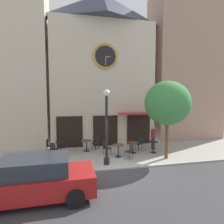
# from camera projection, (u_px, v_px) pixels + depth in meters

# --- Properties ---
(ground_plane) EXTENTS (27.44, 11.69, 0.13)m
(ground_plane) POSITION_uv_depth(u_px,v_px,m) (127.00, 178.00, 8.65)
(ground_plane) COLOR #9E998E
(clock_building) EXTENTS (7.95, 3.40, 11.67)m
(clock_building) POSITION_uv_depth(u_px,v_px,m) (103.00, 68.00, 14.85)
(clock_building) COLOR beige
(clock_building) RESTS_ON ground_plane
(neighbor_building_left) EXTENTS (6.11, 3.36, 13.07)m
(neighbor_building_left) POSITION_uv_depth(u_px,v_px,m) (5.00, 59.00, 13.89)
(neighbor_building_left) COLOR beige
(neighbor_building_left) RESTS_ON ground_plane
(neighbor_building_right) EXTENTS (6.03, 3.26, 12.56)m
(neighbor_building_right) POSITION_uv_depth(u_px,v_px,m) (184.00, 68.00, 16.96)
(neighbor_building_right) COLOR #9E7A66
(neighbor_building_right) RESTS_ON ground_plane
(street_lamp) EXTENTS (0.36, 0.36, 4.12)m
(street_lamp) POSITION_uv_depth(u_px,v_px,m) (107.00, 127.00, 10.18)
(street_lamp) COLOR black
(street_lamp) RESTS_ON ground_plane
(street_tree) EXTENTS (2.75, 2.48, 4.66)m
(street_tree) POSITION_uv_depth(u_px,v_px,m) (167.00, 103.00, 11.06)
(street_tree) COLOR brown
(street_tree) RESTS_ON ground_plane
(cafe_table_center_right) EXTENTS (0.68, 0.68, 0.76)m
(cafe_table_center_right) POSITION_uv_depth(u_px,v_px,m) (61.00, 145.00, 12.35)
(cafe_table_center_right) COLOR black
(cafe_table_center_right) RESTS_ON ground_plane
(cafe_table_near_curb) EXTENTS (0.78, 0.78, 0.74)m
(cafe_table_near_curb) POSITION_uv_depth(u_px,v_px,m) (87.00, 143.00, 12.79)
(cafe_table_near_curb) COLOR black
(cafe_table_near_curb) RESTS_ON ground_plane
(cafe_table_rightmost) EXTENTS (0.70, 0.70, 0.77)m
(cafe_table_rightmost) POSITION_uv_depth(u_px,v_px,m) (118.00, 148.00, 11.60)
(cafe_table_rightmost) COLOR black
(cafe_table_rightmost) RESTS_ON ground_plane
(cafe_table_center_left) EXTENTS (0.73, 0.73, 0.72)m
(cafe_table_center_left) POSITION_uv_depth(u_px,v_px,m) (133.00, 145.00, 12.37)
(cafe_table_center_left) COLOR black
(cafe_table_center_left) RESTS_ON ground_plane
(cafe_table_center) EXTENTS (0.67, 0.67, 0.76)m
(cafe_table_center) POSITION_uv_depth(u_px,v_px,m) (153.00, 145.00, 12.45)
(cafe_table_center) COLOR black
(cafe_table_center) RESTS_ON ground_plane
(cafe_chair_corner) EXTENTS (0.56, 0.56, 0.90)m
(cafe_chair_corner) POSITION_uv_depth(u_px,v_px,m) (106.00, 147.00, 11.96)
(cafe_chair_corner) COLOR black
(cafe_chair_corner) RESTS_ON ground_plane
(cafe_chair_mid_row) EXTENTS (0.54, 0.54, 0.90)m
(cafe_chair_mid_row) POSITION_uv_depth(u_px,v_px,m) (139.00, 142.00, 13.07)
(cafe_chair_mid_row) COLOR black
(cafe_chair_mid_row) RESTS_ON ground_plane
(cafe_chair_outer) EXTENTS (0.45, 0.45, 0.90)m
(cafe_chair_outer) POSITION_uv_depth(u_px,v_px,m) (49.00, 145.00, 12.47)
(cafe_chair_outer) COLOR black
(cafe_chair_outer) RESTS_ON ground_plane
(cafe_chair_by_entrance) EXTENTS (0.56, 0.56, 0.90)m
(cafe_chair_by_entrance) POSITION_uv_depth(u_px,v_px,m) (130.00, 151.00, 11.14)
(cafe_chair_by_entrance) COLOR black
(cafe_chair_by_entrance) RESTS_ON ground_plane
(cafe_chair_curbside) EXTENTS (0.55, 0.55, 0.90)m
(cafe_chair_curbside) POSITION_uv_depth(u_px,v_px,m) (54.00, 148.00, 11.59)
(cafe_chair_curbside) COLOR black
(cafe_chair_curbside) RESTS_ON ground_plane
(cafe_chair_facing_street) EXTENTS (0.56, 0.56, 0.90)m
(cafe_chair_facing_street) POSITION_uv_depth(u_px,v_px,m) (96.00, 142.00, 13.32)
(cafe_chair_facing_street) COLOR black
(cafe_chair_facing_street) RESTS_ON ground_plane
(pedestrian_maroon) EXTENTS (0.45, 0.45, 1.67)m
(pedestrian_maroon) POSITION_uv_depth(u_px,v_px,m) (153.00, 137.00, 13.20)
(pedestrian_maroon) COLOR #2D2D38
(pedestrian_maroon) RESTS_ON ground_plane
(parked_car_red) EXTENTS (4.34, 2.09, 1.55)m
(parked_car_red) POSITION_uv_depth(u_px,v_px,m) (35.00, 179.00, 6.82)
(parked_car_red) COLOR maroon
(parked_car_red) RESTS_ON ground_plane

